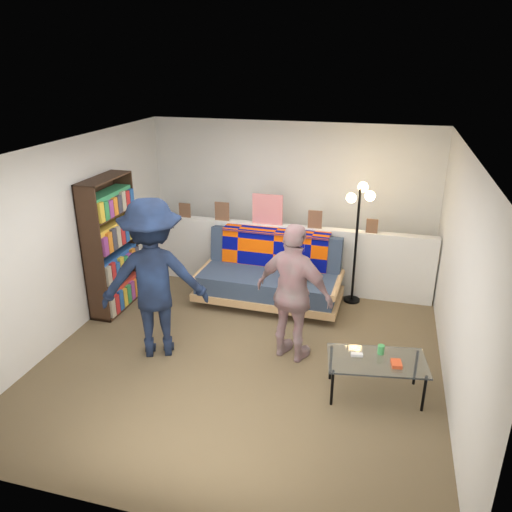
# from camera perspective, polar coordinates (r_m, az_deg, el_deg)

# --- Properties ---
(ground) EXTENTS (5.00, 5.00, 0.00)m
(ground) POSITION_cam_1_polar(r_m,az_deg,el_deg) (6.17, -0.99, -10.45)
(ground) COLOR brown
(ground) RESTS_ON ground
(room_shell) EXTENTS (4.60, 5.05, 2.45)m
(room_shell) POSITION_cam_1_polar(r_m,az_deg,el_deg) (5.89, 0.18, 5.86)
(room_shell) COLOR silver
(room_shell) RESTS_ON ground
(half_wall_ledge) EXTENTS (4.45, 0.15, 1.00)m
(half_wall_ledge) POSITION_cam_1_polar(r_m,az_deg,el_deg) (7.50, 2.79, -0.05)
(half_wall_ledge) COLOR silver
(half_wall_ledge) RESTS_ON ground
(ledge_decor) EXTENTS (2.97, 0.02, 0.45)m
(ledge_decor) POSITION_cam_1_polar(r_m,az_deg,el_deg) (7.30, 1.12, 5.00)
(ledge_decor) COLOR brown
(ledge_decor) RESTS_ON half_wall_ledge
(futon_sofa) EXTENTS (2.06, 1.04, 0.87)m
(futon_sofa) POSITION_cam_1_polar(r_m,az_deg,el_deg) (7.06, 1.72, -2.29)
(futon_sofa) COLOR tan
(futon_sofa) RESTS_ON ground
(bookshelf) EXTENTS (0.31, 0.93, 1.85)m
(bookshelf) POSITION_cam_1_polar(r_m,az_deg,el_deg) (7.04, -16.21, 0.74)
(bookshelf) COLOR black
(bookshelf) RESTS_ON ground
(coffee_table) EXTENTS (1.07, 0.70, 0.52)m
(coffee_table) POSITION_cam_1_polar(r_m,az_deg,el_deg) (5.36, 13.70, -11.70)
(coffee_table) COLOR black
(coffee_table) RESTS_ON ground
(floor_lamp) EXTENTS (0.38, 0.31, 1.73)m
(floor_lamp) POSITION_cam_1_polar(r_m,az_deg,el_deg) (6.96, 11.67, 4.10)
(floor_lamp) COLOR black
(floor_lamp) RESTS_ON ground
(person_left) EXTENTS (1.40, 1.11, 1.89)m
(person_left) POSITION_cam_1_polar(r_m,az_deg,el_deg) (5.79, -11.60, -2.59)
(person_left) COLOR black
(person_left) RESTS_ON ground
(person_right) EXTENTS (1.04, 0.70, 1.64)m
(person_right) POSITION_cam_1_polar(r_m,az_deg,el_deg) (5.63, 4.35, -4.33)
(person_right) COLOR #D0868E
(person_right) RESTS_ON ground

